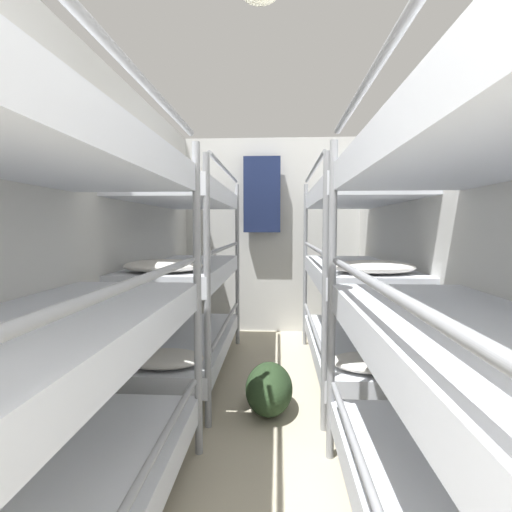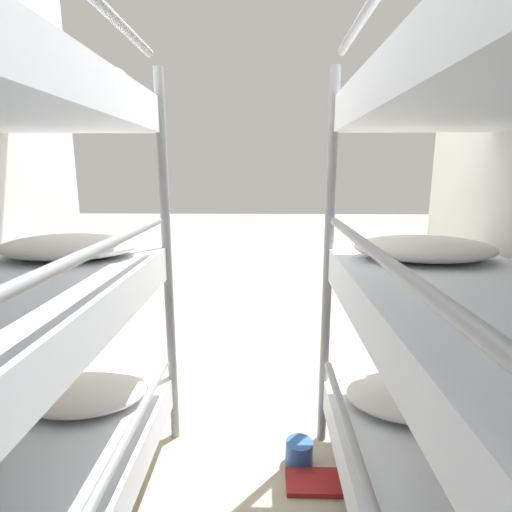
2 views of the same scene
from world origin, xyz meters
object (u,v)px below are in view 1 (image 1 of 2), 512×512
bunk_stack_right_far (354,272)px  hanging_coat (262,195)px  bunk_stack_left_near (26,347)px  bunk_stack_left_far (186,271)px  duffel_bag (269,388)px  bunk_stack_right_near (494,355)px

bunk_stack_right_far → hanging_coat: size_ratio=2.14×
bunk_stack_left_near → bunk_stack_left_far: (0.00, 2.19, 0.00)m
bunk_stack_right_far → duffel_bag: size_ratio=3.46×
bunk_stack_left_near → duffel_bag: size_ratio=3.46×
duffel_bag → bunk_stack_left_far: bearing=139.2°
bunk_stack_left_near → hanging_coat: hanging_coat is taller
bunk_stack_left_near → bunk_stack_right_near: (1.43, 0.00, 0.00)m
duffel_bag → hanging_coat: (-0.14, 2.07, 1.53)m
bunk_stack_right_near → hanging_coat: hanging_coat is taller
bunk_stack_left_far → bunk_stack_right_near: bearing=-56.8°
bunk_stack_left_near → hanging_coat: size_ratio=2.14×
bunk_stack_left_far → bunk_stack_left_near: bearing=-90.0°
bunk_stack_left_near → duffel_bag: 1.88m
bunk_stack_right_near → bunk_stack_right_far: size_ratio=1.00×
hanging_coat → bunk_stack_right_far: bearing=-59.9°
duffel_bag → hanging_coat: size_ratio=0.62×
bunk_stack_left_near → bunk_stack_right_far: size_ratio=1.00×
duffel_bag → bunk_stack_right_far: bearing=42.1°
bunk_stack_right_far → hanging_coat: 1.83m
hanging_coat → duffel_bag: bearing=-86.3°
hanging_coat → bunk_stack_left_near: bearing=-99.3°
bunk_stack_right_near → bunk_stack_right_far: 2.19m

